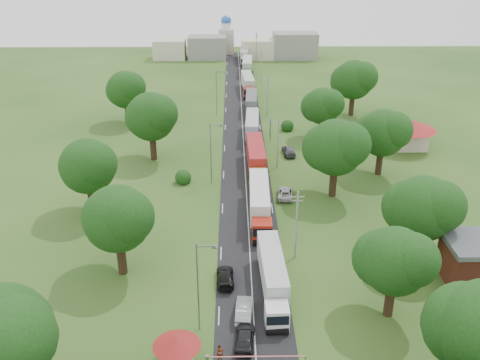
{
  "coord_description": "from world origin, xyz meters",
  "views": [
    {
      "loc": [
        -2.04,
        -62.58,
        35.99
      ],
      "look_at": [
        -1.01,
        9.37,
        3.0
      ],
      "focal_mm": 40.0,
      "sensor_mm": 36.0,
      "label": 1
    }
  ],
  "objects_px": {
    "boom_barrier": "(242,358)",
    "car_lane_front": "(245,338)",
    "guard_booth": "(177,347)",
    "truck_0": "(273,276)",
    "info_sign": "(270,124)",
    "car_lane_mid": "(244,310)",
    "pedestrian_near": "(220,354)"
  },
  "relations": [
    {
      "from": "car_lane_front",
      "to": "car_lane_mid",
      "type": "bearing_deg",
      "value": -84.76
    },
    {
      "from": "car_lane_mid",
      "to": "car_lane_front",
      "type": "bearing_deg",
      "value": 93.96
    },
    {
      "from": "info_sign",
      "to": "car_lane_front",
      "type": "distance_m",
      "value": 57.64
    },
    {
      "from": "boom_barrier",
      "to": "car_lane_mid",
      "type": "bearing_deg",
      "value": 87.08
    },
    {
      "from": "guard_booth",
      "to": "car_lane_front",
      "type": "bearing_deg",
      "value": 23.83
    },
    {
      "from": "car_lane_front",
      "to": "car_lane_mid",
      "type": "height_order",
      "value": "car_lane_front"
    },
    {
      "from": "guard_booth",
      "to": "pedestrian_near",
      "type": "relative_size",
      "value": 2.49
    },
    {
      "from": "guard_booth",
      "to": "truck_0",
      "type": "bearing_deg",
      "value": 49.69
    },
    {
      "from": "guard_booth",
      "to": "truck_0",
      "type": "height_order",
      "value": "truck_0"
    },
    {
      "from": "truck_0",
      "to": "info_sign",
      "type": "bearing_deg",
      "value": 86.54
    },
    {
      "from": "car_lane_front",
      "to": "truck_0",
      "type": "bearing_deg",
      "value": -105.88
    },
    {
      "from": "truck_0",
      "to": "pedestrian_near",
      "type": "height_order",
      "value": "truck_0"
    },
    {
      "from": "pedestrian_near",
      "to": "car_lane_mid",
      "type": "bearing_deg",
      "value": 50.84
    },
    {
      "from": "truck_0",
      "to": "pedestrian_near",
      "type": "relative_size",
      "value": 8.02
    },
    {
      "from": "guard_booth",
      "to": "boom_barrier",
      "type": "bearing_deg",
      "value": 0.01
    },
    {
      "from": "info_sign",
      "to": "pedestrian_near",
      "type": "height_order",
      "value": "info_sign"
    },
    {
      "from": "info_sign",
      "to": "guard_booth",
      "type": "bearing_deg",
      "value": -101.68
    },
    {
      "from": "pedestrian_near",
      "to": "truck_0",
      "type": "bearing_deg",
      "value": 42.92
    },
    {
      "from": "boom_barrier",
      "to": "info_sign",
      "type": "bearing_deg",
      "value": 83.76
    },
    {
      "from": "boom_barrier",
      "to": "car_lane_front",
      "type": "distance_m",
      "value": 2.76
    },
    {
      "from": "truck_0",
      "to": "car_lane_mid",
      "type": "distance_m",
      "value": 5.41
    },
    {
      "from": "boom_barrier",
      "to": "car_lane_front",
      "type": "xyz_separation_m",
      "value": [
        0.36,
        2.74,
        -0.11
      ]
    },
    {
      "from": "guard_booth",
      "to": "pedestrian_near",
      "type": "height_order",
      "value": "guard_booth"
    },
    {
      "from": "boom_barrier",
      "to": "info_sign",
      "type": "distance_m",
      "value": 60.39
    },
    {
      "from": "info_sign",
      "to": "pedestrian_near",
      "type": "distance_m",
      "value": 60.15
    },
    {
      "from": "boom_barrier",
      "to": "info_sign",
      "type": "relative_size",
      "value": 2.25
    },
    {
      "from": "info_sign",
      "to": "boom_barrier",
      "type": "bearing_deg",
      "value": -96.24
    },
    {
      "from": "boom_barrier",
      "to": "guard_booth",
      "type": "relative_size",
      "value": 2.1
    },
    {
      "from": "pedestrian_near",
      "to": "car_lane_front",
      "type": "bearing_deg",
      "value": 24.35
    },
    {
      "from": "car_lane_front",
      "to": "pedestrian_near",
      "type": "relative_size",
      "value": 2.6
    },
    {
      "from": "info_sign",
      "to": "car_lane_mid",
      "type": "bearing_deg",
      "value": -96.67
    },
    {
      "from": "guard_booth",
      "to": "info_sign",
      "type": "bearing_deg",
      "value": 78.32
    }
  ]
}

